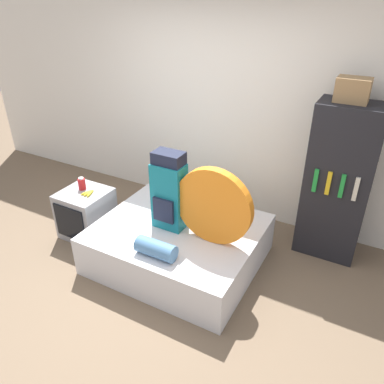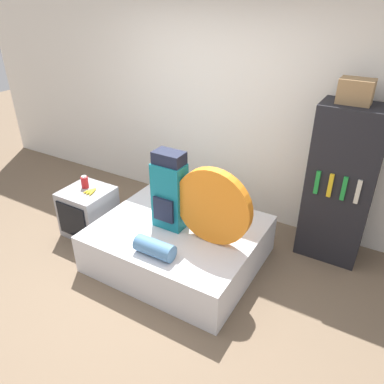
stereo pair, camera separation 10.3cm
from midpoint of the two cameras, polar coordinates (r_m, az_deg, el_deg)
The scene contains 11 objects.
ground_plane at distance 3.84m, azimuth -8.18°, elevation -14.09°, with size 16.00×16.00×0.00m, color brown.
wall_back at distance 4.59m, azimuth 5.33°, elevation 12.33°, with size 8.00×0.05×2.60m.
bed at distance 3.99m, azimuth -1.25°, elevation -7.83°, with size 1.63×1.40×0.43m.
backpack at distance 3.69m, azimuth -2.66°, elevation 0.04°, with size 0.32×0.24×0.81m.
tent_bag at distance 3.47m, azimuth 4.08°, elevation -2.23°, with size 0.77×0.09×0.77m.
sleeping_roll at distance 3.45m, azimuth -4.85°, elevation -8.50°, with size 0.38×0.16×0.16m.
television at distance 4.55m, azimuth -14.83°, elevation -2.88°, with size 0.52×0.53×0.56m.
canister at distance 4.45m, azimuth -15.40°, elevation 1.47°, with size 0.08×0.08×0.15m.
banana_bunch at distance 4.35m, azimuth -14.47°, elevation 0.11°, with size 0.12×0.16×0.03m.
bookshelf at distance 4.09m, azimuth 22.31°, elevation 0.92°, with size 0.63×0.44×1.66m.
cardboard_box at distance 3.79m, azimuth 24.43°, elevation 13.81°, with size 0.30×0.21×0.22m.
Camera 2 is at (1.91, -2.10, 2.61)m, focal length 35.00 mm.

